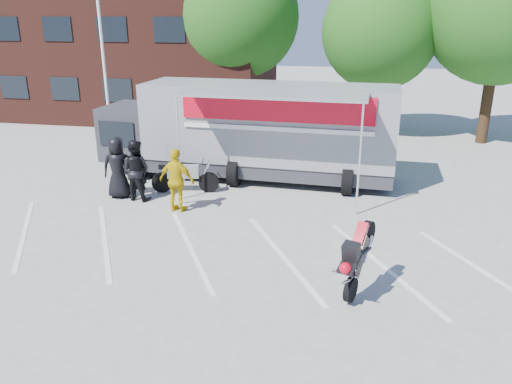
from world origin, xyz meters
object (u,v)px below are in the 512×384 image
(parked_motorcycle, at_px, (186,192))
(spectator_hivis, at_px, (177,181))
(tree_mid, at_px, (380,31))
(transporter_truck, at_px, (255,178))
(flagpole, at_px, (106,31))
(tree_right, at_px, (501,10))
(stunt_bike_rider, at_px, (360,290))
(spectator_leather_a, at_px, (118,168))
(spectator_leather_b, at_px, (137,174))
(spectator_leather_c, at_px, (136,170))
(tree_left, at_px, (239,17))

(parked_motorcycle, xyz_separation_m, spectator_hivis, (0.35, -1.71, 0.97))
(tree_mid, distance_m, transporter_truck, 10.31)
(flagpole, distance_m, tree_right, 16.88)
(stunt_bike_rider, height_order, spectator_leather_a, spectator_leather_a)
(transporter_truck, relative_size, spectator_leather_b, 6.68)
(tree_mid, relative_size, spectator_hivis, 3.94)
(spectator_leather_c, relative_size, spectator_hivis, 1.01)
(tree_mid, distance_m, spectator_leather_c, 13.88)
(stunt_bike_rider, xyz_separation_m, spectator_leather_b, (-7.14, 4.52, 0.80))
(spectator_hivis, bearing_deg, spectator_leather_c, -14.94)
(transporter_truck, bearing_deg, spectator_leather_b, -136.86)
(spectator_leather_b, distance_m, spectator_hivis, 1.87)
(tree_left, xyz_separation_m, parked_motorcycle, (0.67, -10.92, -5.57))
(spectator_leather_c, height_order, spectator_hivis, spectator_leather_c)
(tree_left, relative_size, stunt_bike_rider, 4.88)
(parked_motorcycle, xyz_separation_m, spectator_leather_c, (-1.30, -0.97, 0.99))
(spectator_leather_a, bearing_deg, stunt_bike_rider, 136.83)
(spectator_leather_a, bearing_deg, tree_left, -109.41)
(spectator_leather_b, bearing_deg, tree_right, -158.63)
(tree_right, bearing_deg, tree_left, 172.87)
(tree_left, height_order, tree_right, tree_right)
(flagpole, relative_size, spectator_leather_a, 3.97)
(flagpole, height_order, spectator_leather_a, flagpole)
(transporter_truck, xyz_separation_m, stunt_bike_rider, (3.84, -7.37, 0.00))
(tree_left, distance_m, transporter_truck, 10.86)
(tree_left, xyz_separation_m, spectator_leather_b, (-0.64, -11.78, -4.76))
(flagpole, distance_m, tree_left, 7.37)
(tree_right, bearing_deg, parked_motorcycle, -140.25)
(tree_mid, distance_m, stunt_bike_rider, 16.09)
(flagpole, height_order, tree_right, tree_right)
(flagpole, xyz_separation_m, stunt_bike_rider, (10.74, -10.30, -5.05))
(flagpole, relative_size, spectator_hivis, 4.11)
(spectator_hivis, bearing_deg, spectator_leather_a, -10.39)
(spectator_leather_b, bearing_deg, flagpole, -75.84)
(tree_left, height_order, transporter_truck, tree_left)
(spectator_leather_b, distance_m, spectator_leather_c, 0.22)
(tree_right, xyz_separation_m, transporter_truck, (-9.34, -7.43, -5.88))
(tree_left, relative_size, spectator_leather_b, 5.38)
(tree_mid, relative_size, spectator_leather_a, 3.81)
(transporter_truck, bearing_deg, spectator_leather_a, -141.47)
(tree_left, distance_m, spectator_leather_c, 12.76)
(flagpole, height_order, tree_mid, flagpole)
(tree_left, bearing_deg, parked_motorcycle, -86.49)
(tree_right, relative_size, spectator_hivis, 4.68)
(flagpole, distance_m, tree_mid, 12.31)
(tree_mid, height_order, spectator_hivis, tree_mid)
(tree_left, height_order, parked_motorcycle, tree_left)
(spectator_leather_b, height_order, spectator_hivis, spectator_hivis)
(tree_left, distance_m, tree_mid, 7.10)
(transporter_truck, bearing_deg, stunt_bike_rider, -60.15)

